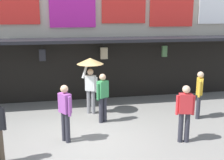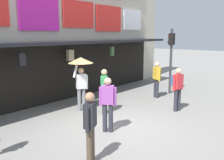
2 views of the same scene
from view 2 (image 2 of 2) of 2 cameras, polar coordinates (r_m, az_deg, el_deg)
name	(u,v)px [view 2 (image 2 of 2)]	position (r m, az deg, el deg)	size (l,w,h in m)	color
ground_plane	(117,126)	(8.26, 1.09, -10.49)	(80.00, 80.00, 0.00)	gray
shopfront	(30,9)	(11.21, -18.01, 15.13)	(18.00, 2.60, 8.00)	beige
traffic_light_far	(171,51)	(12.69, 13.24, 6.49)	(0.31, 0.34, 3.20)	#38383D
pedestrian_in_blue	(104,89)	(9.31, -1.77, -1.99)	(0.45, 0.39, 1.68)	#2D2D38
pedestrian_in_black	(157,78)	(11.85, 10.08, 0.54)	(0.37, 0.47, 1.68)	#2D2D38
pedestrian_in_white	(90,124)	(5.77, -4.95, -9.88)	(0.48, 0.37, 1.68)	brown
pedestrian_in_yellow	(108,102)	(7.55, -0.97, -4.93)	(0.38, 0.46, 1.68)	#2D2D38
pedestrian_in_red	(177,86)	(9.93, 14.60, -1.33)	(0.52, 0.42, 1.68)	#2D2D38
pedestrian_with_umbrella	(81,69)	(9.61, -7.07, 2.54)	(0.96, 0.96, 2.08)	gray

